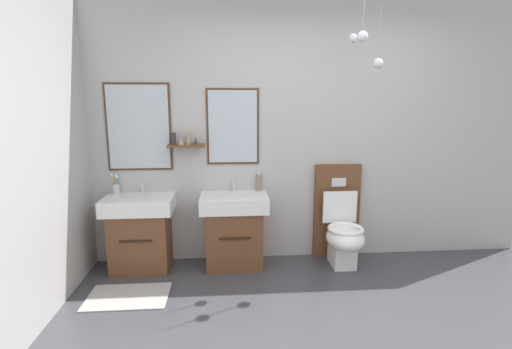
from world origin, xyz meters
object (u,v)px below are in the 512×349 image
object	(u,v)px
toilet	(341,227)
soap_dispenser	(259,182)
toothbrush_cup	(116,188)
vanity_sink_left	(141,231)
vanity_sink_right	(234,228)

from	to	relation	value
toilet	soap_dispenser	world-z (taller)	toilet
toothbrush_cup	soap_dispenser	bearing A→B (deg)	0.39
vanity_sink_left	toothbrush_cup	bearing A→B (deg)	149.19
vanity_sink_right	toothbrush_cup	bearing A→B (deg)	172.74
toilet	toothbrush_cup	xyz separation A→B (m)	(-2.26, 0.16, 0.42)
vanity_sink_left	toilet	xyz separation A→B (m)	(2.01, -0.01, -0.02)
toilet	toothbrush_cup	distance (m)	2.31
toothbrush_cup	soap_dispenser	xyz separation A→B (m)	(1.43, 0.01, 0.03)
toilet	toothbrush_cup	size ratio (longest dim) A/B	4.77
vanity_sink_left	vanity_sink_right	size ratio (longest dim) A/B	1.00
vanity_sink_left	soap_dispenser	size ratio (longest dim) A/B	3.66
vanity_sink_left	toothbrush_cup	xyz separation A→B (m)	(-0.25, 0.15, 0.40)
toilet	toothbrush_cup	bearing A→B (deg)	175.93
vanity_sink_right	toilet	world-z (taller)	toilet
vanity_sink_left	toothbrush_cup	distance (m)	0.50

